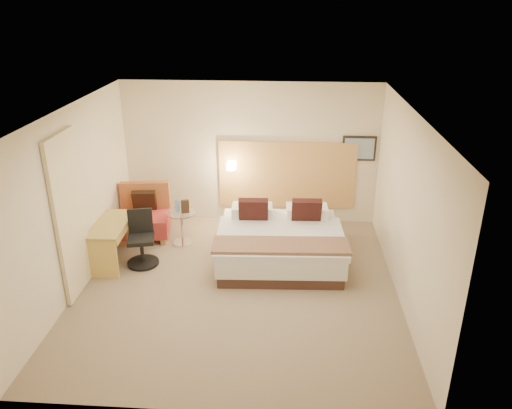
# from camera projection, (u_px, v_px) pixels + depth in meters

# --- Properties ---
(floor) EXTENTS (4.80, 5.00, 0.02)m
(floor) POSITION_uv_depth(u_px,v_px,m) (238.00, 287.00, 7.66)
(floor) COLOR #7A6852
(floor) RESTS_ON ground
(ceiling) EXTENTS (4.80, 5.00, 0.02)m
(ceiling) POSITION_uv_depth(u_px,v_px,m) (235.00, 111.00, 6.59)
(ceiling) COLOR white
(ceiling) RESTS_ON floor
(wall_back) EXTENTS (4.80, 0.02, 2.70)m
(wall_back) POSITION_uv_depth(u_px,v_px,m) (250.00, 153.00, 9.43)
(wall_back) COLOR beige
(wall_back) RESTS_ON floor
(wall_front) EXTENTS (4.80, 0.02, 2.70)m
(wall_front) POSITION_uv_depth(u_px,v_px,m) (210.00, 307.00, 4.82)
(wall_front) COLOR beige
(wall_front) RESTS_ON floor
(wall_left) EXTENTS (0.02, 5.00, 2.70)m
(wall_left) POSITION_uv_depth(u_px,v_px,m) (73.00, 201.00, 7.28)
(wall_left) COLOR beige
(wall_left) RESTS_ON floor
(wall_right) EXTENTS (0.02, 5.00, 2.70)m
(wall_right) POSITION_uv_depth(u_px,v_px,m) (408.00, 210.00, 6.97)
(wall_right) COLOR beige
(wall_right) RESTS_ON floor
(headboard_panel) EXTENTS (2.60, 0.04, 1.30)m
(headboard_panel) POSITION_uv_depth(u_px,v_px,m) (287.00, 175.00, 9.50)
(headboard_panel) COLOR tan
(headboard_panel) RESTS_ON wall_back
(art_frame) EXTENTS (0.62, 0.03, 0.47)m
(art_frame) POSITION_uv_depth(u_px,v_px,m) (359.00, 148.00, 9.21)
(art_frame) COLOR black
(art_frame) RESTS_ON wall_back
(art_canvas) EXTENTS (0.54, 0.01, 0.39)m
(art_canvas) POSITION_uv_depth(u_px,v_px,m) (359.00, 149.00, 9.20)
(art_canvas) COLOR #748BA0
(art_canvas) RESTS_ON wall_back
(lamp_arm) EXTENTS (0.02, 0.12, 0.02)m
(lamp_arm) POSITION_uv_depth(u_px,v_px,m) (232.00, 165.00, 9.45)
(lamp_arm) COLOR silver
(lamp_arm) RESTS_ON wall_back
(lamp_shade) EXTENTS (0.15, 0.15, 0.15)m
(lamp_shade) POSITION_uv_depth(u_px,v_px,m) (231.00, 166.00, 9.39)
(lamp_shade) COLOR #FFEDC6
(lamp_shade) RESTS_ON wall_back
(curtain) EXTENTS (0.06, 0.90, 2.42)m
(curtain) POSITION_uv_depth(u_px,v_px,m) (70.00, 216.00, 7.10)
(curtain) COLOR beige
(curtain) RESTS_ON wall_left
(bottle_a) EXTENTS (0.08, 0.08, 0.22)m
(bottle_a) POSITION_uv_depth(u_px,v_px,m) (177.00, 206.00, 8.74)
(bottle_a) COLOR #92AFE2
(bottle_a) RESTS_ON side_table
(bottle_b) EXTENTS (0.08, 0.08, 0.22)m
(bottle_b) POSITION_uv_depth(u_px,v_px,m) (179.00, 206.00, 8.74)
(bottle_b) COLOR #9ABBEF
(bottle_b) RESTS_ON side_table
(menu_folder) EXTENTS (0.15, 0.09, 0.24)m
(menu_folder) POSITION_uv_depth(u_px,v_px,m) (185.00, 206.00, 8.68)
(menu_folder) COLOR #372416
(menu_folder) RESTS_ON side_table
(bed) EXTENTS (2.13, 2.08, 1.00)m
(bed) POSITION_uv_depth(u_px,v_px,m) (280.00, 241.00, 8.33)
(bed) COLOR #3C241E
(bed) RESTS_ON floor
(lounge_chair) EXTENTS (0.99, 0.90, 0.95)m
(lounge_chair) POSITION_uv_depth(u_px,v_px,m) (145.00, 216.00, 9.13)
(lounge_chair) COLOR tan
(lounge_chair) RESTS_ON floor
(side_table) EXTENTS (0.66, 0.66, 0.60)m
(side_table) POSITION_uv_depth(u_px,v_px,m) (182.00, 226.00, 8.85)
(side_table) COLOR white
(side_table) RESTS_ON floor
(desk) EXTENTS (0.55, 1.14, 0.71)m
(desk) POSITION_uv_depth(u_px,v_px,m) (113.00, 231.00, 8.15)
(desk) COLOR #A79141
(desk) RESTS_ON floor
(desk_chair) EXTENTS (0.61, 0.61, 0.91)m
(desk_chair) POSITION_uv_depth(u_px,v_px,m) (142.00, 243.00, 8.17)
(desk_chair) COLOR black
(desk_chair) RESTS_ON floor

